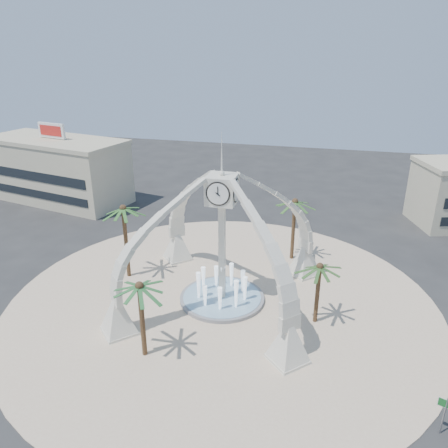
% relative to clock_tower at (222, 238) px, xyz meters
% --- Properties ---
extents(ground, '(140.00, 140.00, 0.00)m').
position_rel_clock_tower_xyz_m(ground, '(0.00, 0.00, -6.49)').
color(ground, '#282828').
rests_on(ground, ground).
extents(plaza, '(40.00, 40.00, 0.06)m').
position_rel_clock_tower_xyz_m(plaza, '(0.00, 0.00, -6.46)').
color(plaza, beige).
rests_on(plaza, ground).
extents(clock_tower, '(17.94, 17.94, 16.30)m').
position_rel_clock_tower_xyz_m(clock_tower, '(0.00, 0.00, 0.00)').
color(clock_tower, silver).
rests_on(clock_tower, ground).
extents(fountain, '(8.00, 8.00, 3.62)m').
position_rel_clock_tower_xyz_m(fountain, '(0.00, 0.00, -6.20)').
color(fountain, gray).
rests_on(fountain, ground).
extents(building_nw, '(23.75, 13.73, 11.90)m').
position_rel_clock_tower_xyz_m(building_nw, '(-32.00, 22.00, -1.66)').
color(building_nw, '#C1B796').
rests_on(building_nw, ground).
extents(palm_east, '(4.39, 4.39, 6.19)m').
position_rel_clock_tower_xyz_m(palm_east, '(8.78, -1.33, -1.11)').
color(palm_east, brown).
rests_on(palm_east, ground).
extents(palm_west, '(5.25, 5.25, 8.42)m').
position_rel_clock_tower_xyz_m(palm_west, '(-10.67, 2.07, 0.98)').
color(palm_west, brown).
rests_on(palm_west, ground).
extents(palm_north, '(4.66, 4.66, 7.68)m').
position_rel_clock_tower_xyz_m(palm_north, '(5.39, 10.48, 0.27)').
color(palm_north, brown).
rests_on(palm_north, ground).
extents(palm_south, '(5.21, 5.21, 6.97)m').
position_rel_clock_tower_xyz_m(palm_south, '(-3.82, -9.18, -0.39)').
color(palm_south, brown).
rests_on(palm_south, ground).
extents(street_sign, '(0.98, 0.39, 2.81)m').
position_rel_clock_tower_xyz_m(street_sign, '(17.13, -11.46, -4.48)').
color(street_sign, slate).
rests_on(street_sign, ground).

